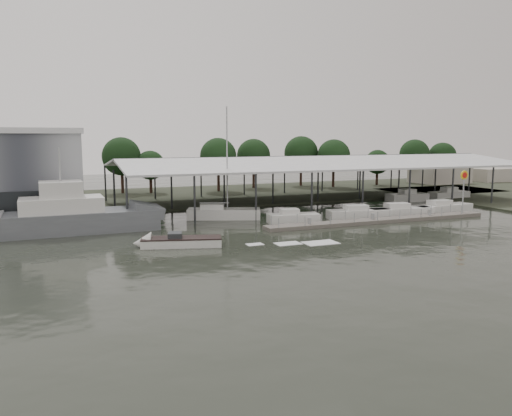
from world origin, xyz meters
name	(u,v)px	position (x,y,z in m)	size (l,w,h in m)	color
ground	(302,252)	(0.00, 0.00, 0.00)	(200.00, 200.00, 0.00)	#252A22
land_strip_far	(182,197)	(0.00, 42.00, 0.10)	(140.00, 30.00, 0.30)	#353B2C
covered_boat_shed	(318,161)	(17.00, 28.00, 6.13)	(58.24, 24.00, 6.96)	white
floating_dock	(380,220)	(15.00, 10.00, 0.20)	(28.00, 2.00, 1.40)	#635F57
shell_fuel_sign	(464,184)	(27.00, 9.99, 3.93)	(1.10, 0.18, 5.55)	#999C9F
distant_commercial_buildings	(456,175)	(59.03, 44.69, 1.84)	(22.00, 8.00, 4.00)	#A29B8E
grey_trawler	(74,217)	(-17.20, 16.69, 1.58)	(17.36, 5.27, 8.84)	slate
white_sailboat	(223,213)	(-0.72, 18.99, 0.66)	(8.87, 5.44, 13.23)	silver
speedboat_underway	(174,242)	(-9.41, 6.16, 0.39)	(18.27, 6.69, 2.00)	silver
moored_cruiser_0	(293,218)	(5.61, 13.22, 0.61)	(6.01, 3.22, 1.70)	silver
moored_cruiser_1	(359,213)	(14.26, 13.14, 0.61)	(7.87, 3.57, 1.70)	silver
moored_cruiser_2	(400,211)	(19.83, 12.73, 0.61)	(8.26, 3.35, 1.70)	silver
moored_cruiser_3	(442,208)	(26.67, 13.08, 0.61)	(8.64, 2.82, 1.70)	silver
horizon_tree_line	(293,156)	(22.81, 47.95, 6.05)	(70.81, 10.90, 9.81)	black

